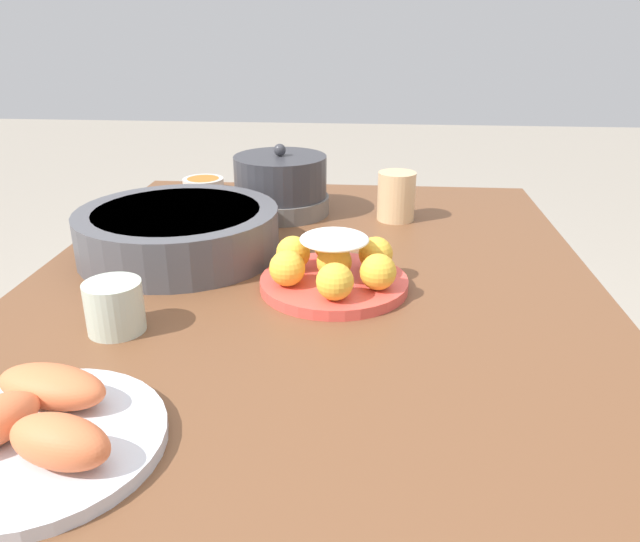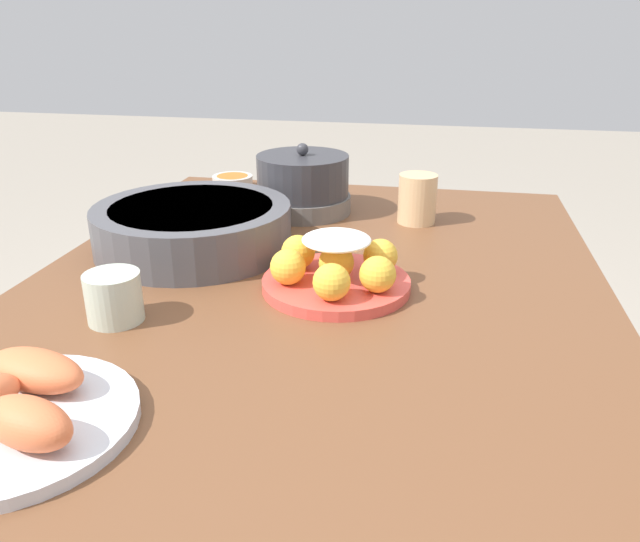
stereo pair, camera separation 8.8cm
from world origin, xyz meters
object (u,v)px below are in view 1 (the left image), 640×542
(cake_plate, at_px, (334,268))
(serving_bowl, at_px, (178,230))
(sauce_bowl, at_px, (203,184))
(warming_pot, at_px, (281,185))
(dining_table, at_px, (306,365))
(cup_far, at_px, (115,307))
(seafood_platter, at_px, (37,429))
(cup_near, at_px, (396,196))

(cake_plate, relative_size, serving_bowl, 0.66)
(serving_bowl, relative_size, sauce_bowl, 3.61)
(serving_bowl, bearing_deg, warming_pot, -29.01)
(dining_table, height_order, serving_bowl, serving_bowl)
(sauce_bowl, height_order, cup_far, cup_far)
(cake_plate, height_order, seafood_platter, cake_plate)
(cake_plate, distance_m, cup_far, 0.31)
(sauce_bowl, relative_size, cup_far, 1.26)
(serving_bowl, xyz_separation_m, warming_pot, (0.25, -0.14, 0.02))
(serving_bowl, distance_m, cup_far, 0.28)
(cup_far, xyz_separation_m, warming_pot, (0.52, -0.14, 0.02))
(dining_table, distance_m, serving_bowl, 0.33)
(seafood_platter, distance_m, cup_far, 0.23)
(dining_table, xyz_separation_m, serving_bowl, (0.18, 0.23, 0.14))
(cup_far, bearing_deg, cake_plate, -59.85)
(sauce_bowl, bearing_deg, dining_table, -153.07)
(cake_plate, xyz_separation_m, serving_bowl, (0.12, 0.27, 0.01))
(cup_near, xyz_separation_m, warming_pot, (0.02, 0.23, 0.01))
(cake_plate, bearing_deg, serving_bowl, 66.00)
(cup_near, relative_size, cup_far, 1.29)
(cake_plate, bearing_deg, cup_far, 120.15)
(serving_bowl, height_order, cup_near, cup_near)
(warming_pot, bearing_deg, dining_table, -167.61)
(dining_table, relative_size, seafood_platter, 5.52)
(cake_plate, bearing_deg, warming_pot, 19.53)
(dining_table, relative_size, serving_bowl, 3.98)
(sauce_bowl, relative_size, seafood_platter, 0.38)
(seafood_platter, xyz_separation_m, warming_pot, (0.76, -0.12, 0.04))
(cake_plate, xyz_separation_m, cup_far, (-0.16, 0.27, 0.00))
(seafood_platter, bearing_deg, cake_plate, -32.99)
(dining_table, distance_m, cup_near, 0.45)
(cake_plate, xyz_separation_m, seafood_platter, (-0.39, 0.25, -0.01))
(dining_table, relative_size, cup_near, 14.08)
(cup_near, height_order, warming_pot, warming_pot)
(cup_far, relative_size, warming_pot, 0.38)
(dining_table, distance_m, cake_plate, 0.15)
(cake_plate, xyz_separation_m, warming_pot, (0.37, 0.13, 0.03))
(sauce_bowl, distance_m, seafood_platter, 0.91)
(cup_near, bearing_deg, warming_pot, 83.85)
(dining_table, xyz_separation_m, sauce_bowl, (0.58, 0.30, 0.11))
(dining_table, height_order, seafood_platter, seafood_platter)
(dining_table, relative_size, cup_far, 18.12)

